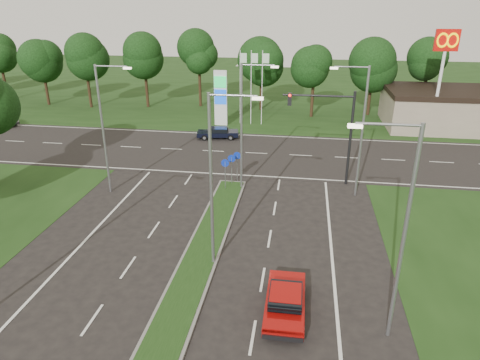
# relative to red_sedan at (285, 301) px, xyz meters

# --- Properties ---
(ground) EXTENTS (160.00, 160.00, 0.00)m
(ground) POSITION_rel_red_sedan_xyz_m (-4.72, -2.76, -0.61)
(ground) COLOR black
(ground) RESTS_ON ground
(verge_far) EXTENTS (160.00, 50.00, 0.02)m
(verge_far) POSITION_rel_red_sedan_xyz_m (-4.72, 52.24, -0.61)
(verge_far) COLOR #183210
(verge_far) RESTS_ON ground
(cross_road) EXTENTS (160.00, 12.00, 0.02)m
(cross_road) POSITION_rel_red_sedan_xyz_m (-4.72, 21.24, -0.61)
(cross_road) COLOR black
(cross_road) RESTS_ON ground
(median_kerb) EXTENTS (2.00, 26.00, 0.12)m
(median_kerb) POSITION_rel_red_sedan_xyz_m (-4.72, 1.24, -0.55)
(median_kerb) COLOR slate
(median_kerb) RESTS_ON ground
(commercial_building) EXTENTS (16.00, 9.00, 4.00)m
(commercial_building) POSITION_rel_red_sedan_xyz_m (17.28, 33.24, 1.39)
(commercial_building) COLOR gray
(commercial_building) RESTS_ON ground
(streetlight_median_near) EXTENTS (2.53, 0.22, 9.00)m
(streetlight_median_near) POSITION_rel_red_sedan_xyz_m (-3.72, 3.24, 4.47)
(streetlight_median_near) COLOR gray
(streetlight_median_near) RESTS_ON ground
(streetlight_median_far) EXTENTS (2.53, 0.22, 9.00)m
(streetlight_median_far) POSITION_rel_red_sedan_xyz_m (-3.72, 13.24, 4.47)
(streetlight_median_far) COLOR gray
(streetlight_median_far) RESTS_ON ground
(streetlight_left_far) EXTENTS (2.53, 0.22, 9.00)m
(streetlight_left_far) POSITION_rel_red_sedan_xyz_m (-13.02, 11.24, 4.47)
(streetlight_left_far) COLOR gray
(streetlight_left_far) RESTS_ON ground
(streetlight_right_far) EXTENTS (2.53, 0.22, 9.00)m
(streetlight_right_far) POSITION_rel_red_sedan_xyz_m (4.08, 13.24, 4.47)
(streetlight_right_far) COLOR gray
(streetlight_right_far) RESTS_ON ground
(streetlight_right_near) EXTENTS (2.53, 0.22, 9.00)m
(streetlight_right_near) POSITION_rel_red_sedan_xyz_m (4.08, -0.76, 4.47)
(streetlight_right_near) COLOR gray
(streetlight_right_near) RESTS_ON ground
(traffic_signal) EXTENTS (5.10, 0.42, 7.00)m
(traffic_signal) POSITION_rel_red_sedan_xyz_m (2.47, 15.24, 4.04)
(traffic_signal) COLOR black
(traffic_signal) RESTS_ON ground
(median_signs) EXTENTS (1.16, 1.76, 2.38)m
(median_signs) POSITION_rel_red_sedan_xyz_m (-4.72, 13.64, 1.11)
(median_signs) COLOR gray
(median_signs) RESTS_ON ground
(gas_pylon) EXTENTS (5.80, 1.26, 8.00)m
(gas_pylon) POSITION_rel_red_sedan_xyz_m (-8.50, 30.29, 2.59)
(gas_pylon) COLOR silver
(gas_pylon) RESTS_ON ground
(mcdonalds_sign) EXTENTS (2.20, 0.47, 10.40)m
(mcdonalds_sign) POSITION_rel_red_sedan_xyz_m (13.28, 29.21, 7.38)
(mcdonalds_sign) COLOR silver
(mcdonalds_sign) RESTS_ON ground
(treeline_far) EXTENTS (6.00, 6.00, 9.90)m
(treeline_far) POSITION_rel_red_sedan_xyz_m (-4.62, 37.18, 6.22)
(treeline_far) COLOR black
(treeline_far) RESTS_ON ground
(red_sedan) EXTENTS (1.72, 4.12, 1.13)m
(red_sedan) POSITION_rel_red_sedan_xyz_m (0.00, 0.00, 0.00)
(red_sedan) COLOR #950A08
(red_sedan) RESTS_ON ground
(navy_sedan) EXTENTS (4.28, 2.29, 1.12)m
(navy_sedan) POSITION_rel_red_sedan_xyz_m (-8.07, 25.25, -0.01)
(navy_sedan) COLOR black
(navy_sedan) RESTS_ON ground
(far_car_a) EXTENTS (4.15, 2.60, 1.11)m
(far_car_a) POSITION_rel_red_sedan_xyz_m (-32.80, 26.24, -0.01)
(far_car_a) COLOR #AAAAAA
(far_car_a) RESTS_ON ground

